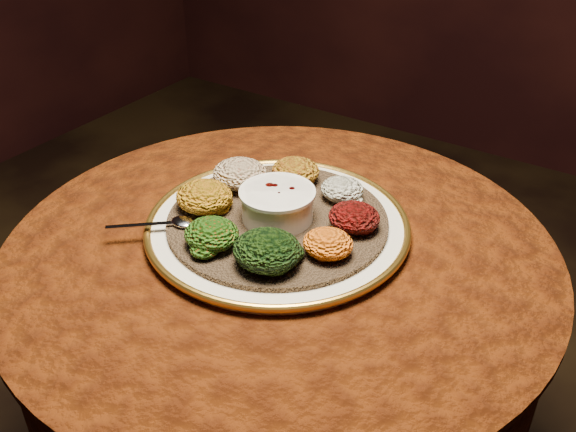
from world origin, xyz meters
The scene contains 13 objects.
table centered at (0.00, 0.00, 0.55)m, with size 0.96×0.96×0.73m.
platter centered at (-0.02, 0.03, 0.75)m, with size 0.55×0.55×0.02m.
injera centered at (-0.02, 0.03, 0.76)m, with size 0.39×0.39×0.01m, color brown.
stew_bowl centered at (-0.02, 0.03, 0.79)m, with size 0.13×0.13×0.06m.
spoon centered at (-0.16, -0.09, 0.77)m, with size 0.13×0.11×0.01m.
portion_ayib centered at (0.04, 0.15, 0.78)m, with size 0.08×0.08×0.04m, color beige.
portion_kitfo centered at (0.10, 0.08, 0.78)m, with size 0.09×0.08×0.04m, color black.
portion_tikil centered at (0.10, -0.01, 0.78)m, with size 0.08×0.08×0.04m, color #C66C10.
portion_gomen centered at (0.04, -0.09, 0.79)m, with size 0.11×0.11×0.05m, color black.
portion_mixveg centered at (-0.07, -0.10, 0.78)m, with size 0.09×0.09×0.04m, color #972509.
portion_kik centered at (-0.15, -0.02, 0.79)m, with size 0.10×0.10×0.05m, color #BD6D10.
portion_timatim centered at (-0.15, 0.09, 0.79)m, with size 0.11×0.10×0.05m, color maroon.
portion_shiro centered at (-0.07, 0.16, 0.78)m, with size 0.09×0.09×0.04m, color #9A6C12.
Camera 1 is at (0.51, -0.75, 1.38)m, focal length 40.00 mm.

